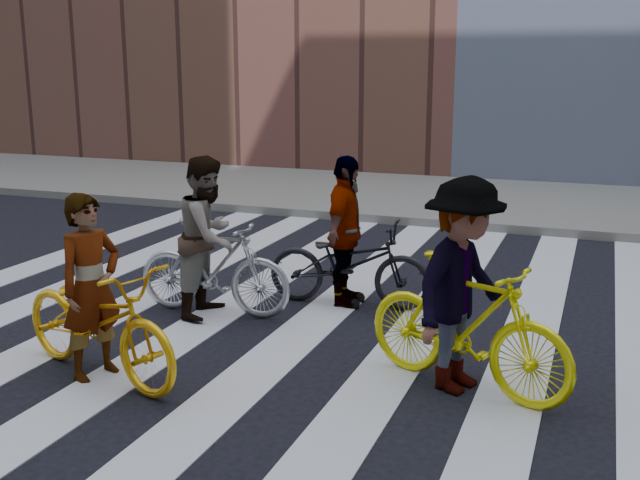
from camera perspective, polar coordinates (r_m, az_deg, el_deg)
The scene contains 11 objects.
ground at distance 8.42m, azimuth -3.57°, elevation -5.52°, with size 100.00×100.00×0.00m, color black.
sidewalk_far at distance 15.34m, azimuth 8.10°, elevation 3.25°, with size 100.00×5.00×0.15m, color slate.
zebra_crosswalk at distance 8.41m, azimuth -3.57°, elevation -5.48°, with size 8.25×10.00×0.01m.
bike_yellow_left at distance 6.84m, azimuth -16.55°, elevation -5.86°, with size 0.70×2.01×1.06m, color #F4AB0D.
bike_silver_mid at distance 8.28m, azimuth -8.10°, elevation -2.08°, with size 0.50×1.78×1.07m, color #B5B7C0.
bike_yellow_right at distance 6.42m, azimuth 11.11°, elevation -6.34°, with size 0.54×1.93×1.16m, color #F7F10D.
bike_dark_rear at distance 8.52m, azimuth 2.22°, elevation -1.79°, with size 0.66×1.88×0.99m, color black.
rider_left at distance 6.79m, azimuth -17.05°, elevation -3.44°, with size 0.60×0.39×1.65m, color slate.
rider_mid at distance 8.22m, azimuth -8.49°, elevation 0.27°, with size 0.85×0.67×1.76m, color slate.
rider_right at distance 6.33m, azimuth 10.79°, elevation -3.44°, with size 1.18×0.68×1.83m, color slate.
rider_rear at distance 8.45m, azimuth 1.92°, elevation 0.64°, with size 1.01×0.42×1.72m, color slate.
Camera 1 is at (3.33, -7.24, 2.70)m, focal length 42.00 mm.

